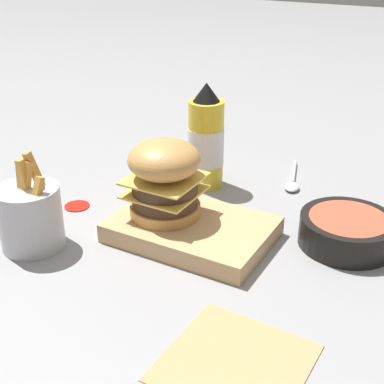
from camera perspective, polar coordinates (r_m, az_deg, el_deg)
ground_plane at (r=0.90m, az=-0.45°, el=-2.73°), size 6.00×6.00×0.00m
serving_board at (r=0.83m, az=-0.00°, el=-4.02°), size 0.24×0.17×0.03m
burger at (r=0.82m, az=-2.95°, el=1.51°), size 0.11×0.11×0.12m
ketchup_bottle at (r=0.98m, az=1.49°, el=5.45°), size 0.07×0.07×0.20m
fries_basket at (r=0.83m, az=-16.87°, el=-2.47°), size 0.09×0.09×0.15m
side_bowl at (r=0.84m, az=16.21°, el=-3.95°), size 0.14×0.14×0.05m
spoon at (r=1.03m, az=10.67°, el=1.04°), size 0.06×0.14×0.01m
ketchup_puddle at (r=0.95m, az=-12.17°, el=-1.42°), size 0.04×0.04×0.00m
parchment_square at (r=0.62m, az=4.64°, el=-17.63°), size 0.16×0.16×0.00m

